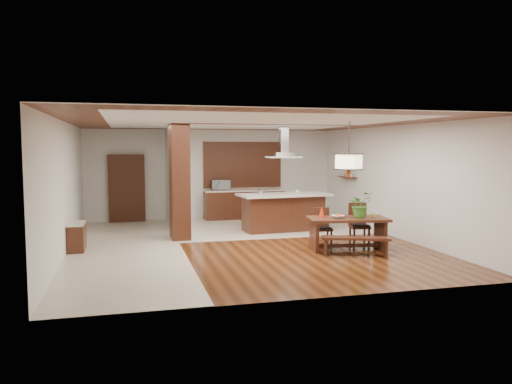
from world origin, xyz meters
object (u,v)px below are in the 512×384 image
object	(u,v)px
hallway_console	(77,237)
dining_chair_right	(360,224)
fruit_bowl	(338,217)
microwave	(221,185)
range_hood	(284,142)
dining_table	(348,226)
foliage_plant	(360,205)
kitchen_island	(283,212)
island_cup	(298,192)
pendant_lantern	(349,151)
dining_bench	(356,246)
dining_chair_left	(323,227)

from	to	relation	value
hallway_console	dining_chair_right	xyz separation A→B (m)	(6.45, -0.99, 0.18)
fruit_bowl	microwave	xyz separation A→B (m)	(-1.63, 5.49, 0.34)
range_hood	dining_table	bearing A→B (deg)	-77.95
hallway_console	foliage_plant	xyz separation A→B (m)	(6.21, -1.48, 0.71)
foliage_plant	fruit_bowl	size ratio (longest dim) A/B	2.09
kitchen_island	island_cup	bearing A→B (deg)	-13.92
pendant_lantern	fruit_bowl	bearing A→B (deg)	-172.85
hallway_console	dining_bench	distance (m)	6.18
hallway_console	dining_chair_left	bearing A→B (deg)	-8.59
dining_chair_right	fruit_bowl	world-z (taller)	dining_chair_right
kitchen_island	dining_table	bearing A→B (deg)	-82.54
kitchen_island	island_cup	size ratio (longest dim) A/B	21.10
hallway_console	range_hood	xyz separation A→B (m)	(5.32, 1.41, 2.15)
fruit_bowl	range_hood	distance (m)	3.37
dining_table	dining_chair_right	distance (m)	0.70
dining_table	range_hood	distance (m)	3.50
pendant_lantern	dining_chair_right	bearing A→B (deg)	41.34
fruit_bowl	range_hood	size ratio (longest dim) A/B	0.31
fruit_bowl	microwave	distance (m)	5.74
pendant_lantern	island_cup	bearing A→B (deg)	94.47
range_hood	dining_chair_right	bearing A→B (deg)	-64.69
dining_bench	range_hood	distance (m)	4.19
hallway_console	island_cup	distance (m)	5.92
dining_table	pendant_lantern	xyz separation A→B (m)	(0.00, 0.00, 1.70)
foliage_plant	microwave	xyz separation A→B (m)	(-2.17, 5.49, 0.09)
dining_chair_left	island_cup	bearing A→B (deg)	93.79
dining_table	pendant_lantern	world-z (taller)	pendant_lantern
dining_chair_left	microwave	bearing A→B (deg)	114.82
dining_table	dining_bench	bearing A→B (deg)	-99.37
dining_chair_right	dining_chair_left	bearing A→B (deg)	-179.89
range_hood	dining_bench	bearing A→B (deg)	-81.74
microwave	island_cup	bearing A→B (deg)	-55.32
pendant_lantern	kitchen_island	distance (m)	3.38
dining_chair_left	dining_chair_right	distance (m)	0.88
kitchen_island	microwave	distance (m)	2.96
fruit_bowl	dining_chair_right	bearing A→B (deg)	32.13
fruit_bowl	island_cup	world-z (taller)	island_cup
microwave	dining_chair_left	bearing A→B (deg)	-69.76
hallway_console	dining_table	world-z (taller)	dining_table
pendant_lantern	fruit_bowl	xyz separation A→B (m)	(-0.26, -0.03, -1.47)
dining_chair_left	fruit_bowl	size ratio (longest dim) A/B	3.16
dining_bench	island_cup	xyz separation A→B (m)	(-0.11, 3.42, 0.88)
dining_chair_right	kitchen_island	xyz separation A→B (m)	(-1.13, 2.39, 0.04)
dining_chair_left	fruit_bowl	xyz separation A→B (m)	(0.09, -0.64, 0.33)
kitchen_island	range_hood	xyz separation A→B (m)	(0.00, 0.00, 1.93)
dining_bench	range_hood	bearing A→B (deg)	98.26
dining_chair_left	range_hood	distance (m)	3.04
dining_table	dining_bench	world-z (taller)	dining_table
fruit_bowl	range_hood	world-z (taller)	range_hood
range_hood	pendant_lantern	bearing A→B (deg)	-77.95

